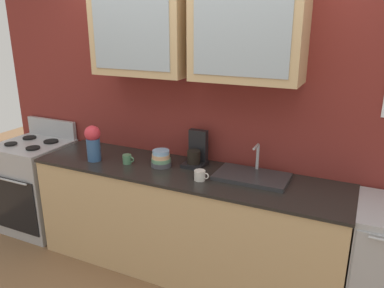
{
  "coord_description": "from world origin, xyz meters",
  "views": [
    {
      "loc": [
        1.27,
        -2.52,
        2.05
      ],
      "look_at": [
        0.07,
        0.0,
        1.14
      ],
      "focal_mm": 35.64,
      "sensor_mm": 36.0,
      "label": 1
    }
  ],
  "objects_px": {
    "stove_range": "(37,185)",
    "vase": "(93,142)",
    "coffee_maker": "(196,152)",
    "sink_faucet": "(252,176)",
    "bowl_stack": "(161,159)",
    "cup_near_bowls": "(127,159)",
    "cup_near_sink": "(200,175)"
  },
  "relations": [
    {
      "from": "stove_range",
      "to": "vase",
      "type": "xyz_separation_m",
      "value": [
        0.86,
        -0.11,
        0.61
      ]
    },
    {
      "from": "stove_range",
      "to": "coffee_maker",
      "type": "bearing_deg",
      "value": 5.77
    },
    {
      "from": "sink_faucet",
      "to": "bowl_stack",
      "type": "bearing_deg",
      "value": -174.79
    },
    {
      "from": "coffee_maker",
      "to": "cup_near_bowls",
      "type": "bearing_deg",
      "value": -157.48
    },
    {
      "from": "stove_range",
      "to": "sink_faucet",
      "type": "xyz_separation_m",
      "value": [
        2.2,
        0.09,
        0.46
      ]
    },
    {
      "from": "bowl_stack",
      "to": "cup_near_bowls",
      "type": "distance_m",
      "value": 0.29
    },
    {
      "from": "sink_faucet",
      "to": "stove_range",
      "type": "bearing_deg",
      "value": -177.61
    },
    {
      "from": "sink_faucet",
      "to": "bowl_stack",
      "type": "xyz_separation_m",
      "value": [
        -0.75,
        -0.07,
        0.04
      ]
    },
    {
      "from": "stove_range",
      "to": "cup_near_sink",
      "type": "height_order",
      "value": "stove_range"
    },
    {
      "from": "stove_range",
      "to": "bowl_stack",
      "type": "xyz_separation_m",
      "value": [
        1.44,
        0.02,
        0.51
      ]
    },
    {
      "from": "stove_range",
      "to": "cup_near_bowls",
      "type": "bearing_deg",
      "value": -2.49
    },
    {
      "from": "stove_range",
      "to": "cup_near_sink",
      "type": "distance_m",
      "value": 1.92
    },
    {
      "from": "bowl_stack",
      "to": "cup_near_bowls",
      "type": "relative_size",
      "value": 1.62
    },
    {
      "from": "vase",
      "to": "sink_faucet",
      "type": "bearing_deg",
      "value": 8.43
    },
    {
      "from": "stove_range",
      "to": "bowl_stack",
      "type": "distance_m",
      "value": 1.53
    },
    {
      "from": "cup_near_sink",
      "to": "cup_near_bowls",
      "type": "xyz_separation_m",
      "value": [
        -0.69,
        0.06,
        -0.0
      ]
    },
    {
      "from": "sink_faucet",
      "to": "vase",
      "type": "bearing_deg",
      "value": -171.57
    },
    {
      "from": "bowl_stack",
      "to": "coffee_maker",
      "type": "bearing_deg",
      "value": 30.58
    },
    {
      "from": "vase",
      "to": "cup_near_bowls",
      "type": "bearing_deg",
      "value": 10.59
    },
    {
      "from": "cup_near_sink",
      "to": "cup_near_bowls",
      "type": "relative_size",
      "value": 1.11
    },
    {
      "from": "stove_range",
      "to": "vase",
      "type": "relative_size",
      "value": 3.52
    },
    {
      "from": "stove_range",
      "to": "cup_near_sink",
      "type": "bearing_deg",
      "value": -3.39
    },
    {
      "from": "cup_near_bowls",
      "to": "coffee_maker",
      "type": "distance_m",
      "value": 0.58
    },
    {
      "from": "bowl_stack",
      "to": "cup_near_bowls",
      "type": "height_order",
      "value": "bowl_stack"
    },
    {
      "from": "bowl_stack",
      "to": "vase",
      "type": "height_order",
      "value": "vase"
    },
    {
      "from": "coffee_maker",
      "to": "vase",
      "type": "bearing_deg",
      "value": -161.59
    },
    {
      "from": "bowl_stack",
      "to": "sink_faucet",
      "type": "bearing_deg",
      "value": 5.21
    },
    {
      "from": "sink_faucet",
      "to": "bowl_stack",
      "type": "relative_size",
      "value": 3.24
    },
    {
      "from": "cup_near_bowls",
      "to": "sink_faucet",
      "type": "bearing_deg",
      "value": 7.8
    },
    {
      "from": "sink_faucet",
      "to": "coffee_maker",
      "type": "height_order",
      "value": "coffee_maker"
    },
    {
      "from": "cup_near_bowls",
      "to": "vase",
      "type": "bearing_deg",
      "value": -169.41
    },
    {
      "from": "vase",
      "to": "coffee_maker",
      "type": "relative_size",
      "value": 1.06
    }
  ]
}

